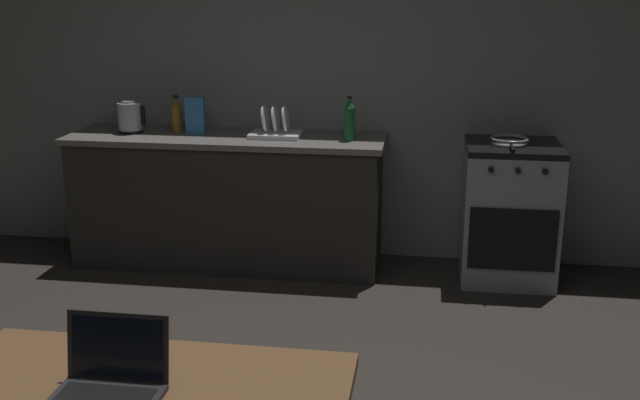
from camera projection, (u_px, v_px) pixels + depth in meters
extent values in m
cube|color=gray|center=(371.00, 77.00, 5.14)|extent=(6.40, 0.10, 2.57)
cube|color=#282623|center=(229.00, 203.00, 5.17)|extent=(2.10, 0.60, 0.87)
cube|color=#66605B|center=(226.00, 138.00, 5.05)|extent=(2.16, 0.64, 0.04)
cube|color=gray|center=(509.00, 215.00, 4.90)|extent=(0.60, 0.60, 0.87)
cube|color=black|center=(514.00, 147.00, 4.78)|extent=(0.60, 0.60, 0.04)
cube|color=black|center=(512.00, 240.00, 4.63)|extent=(0.54, 0.01, 0.40)
cylinder|color=black|center=(491.00, 170.00, 4.52)|extent=(0.04, 0.02, 0.04)
cylinder|color=black|center=(518.00, 170.00, 4.50)|extent=(0.04, 0.02, 0.04)
cylinder|color=black|center=(545.00, 171.00, 4.48)|extent=(0.04, 0.02, 0.04)
cube|color=black|center=(105.00, 396.00, 2.16)|extent=(0.28, 0.12, 0.00)
cube|color=#232326|center=(118.00, 346.00, 2.24)|extent=(0.32, 0.04, 0.21)
cube|color=black|center=(117.00, 347.00, 2.24)|extent=(0.29, 0.03, 0.18)
cylinder|color=black|center=(131.00, 131.00, 5.14)|extent=(0.17, 0.17, 0.02)
cylinder|color=#B2B5BA|center=(130.00, 116.00, 5.11)|extent=(0.16, 0.16, 0.19)
cylinder|color=#B2B5BA|center=(129.00, 102.00, 5.08)|extent=(0.10, 0.10, 0.02)
cube|color=black|center=(143.00, 115.00, 5.09)|extent=(0.02, 0.02, 0.13)
cylinder|color=#19592D|center=(349.00, 124.00, 4.84)|extent=(0.07, 0.07, 0.21)
cone|color=#19592D|center=(350.00, 103.00, 4.81)|extent=(0.07, 0.07, 0.06)
cylinder|color=black|center=(350.00, 97.00, 4.80)|extent=(0.03, 0.03, 0.02)
cylinder|color=gray|center=(509.00, 143.00, 4.76)|extent=(0.23, 0.23, 0.01)
torus|color=gray|center=(510.00, 139.00, 4.75)|extent=(0.24, 0.24, 0.02)
cylinder|color=black|center=(512.00, 148.00, 4.56)|extent=(0.02, 0.18, 0.02)
cube|color=#3372B2|center=(195.00, 116.00, 5.06)|extent=(0.13, 0.05, 0.25)
cube|color=silver|center=(276.00, 135.00, 4.99)|extent=(0.34, 0.26, 0.03)
cylinder|color=white|center=(265.00, 119.00, 4.97)|extent=(0.04, 0.18, 0.18)
cylinder|color=white|center=(276.00, 119.00, 4.96)|extent=(0.04, 0.18, 0.18)
cylinder|color=white|center=(286.00, 119.00, 4.95)|extent=(0.04, 0.18, 0.18)
cylinder|color=#8C601E|center=(177.00, 119.00, 5.15)|extent=(0.08, 0.08, 0.17)
cone|color=#8C601E|center=(176.00, 102.00, 5.11)|extent=(0.08, 0.08, 0.06)
cylinder|color=black|center=(175.00, 97.00, 5.10)|extent=(0.04, 0.04, 0.02)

